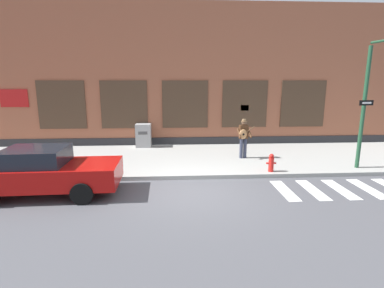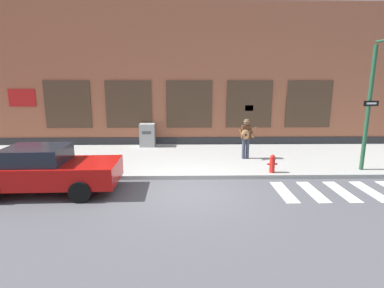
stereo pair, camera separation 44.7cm
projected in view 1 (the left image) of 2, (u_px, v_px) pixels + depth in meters
name	position (u px, v px, depth m)	size (l,w,h in m)	color
ground_plane	(193.00, 192.00, 9.80)	(160.00, 160.00, 0.00)	#4C4C51
sidewalk	(188.00, 159.00, 13.72)	(28.00, 5.51, 0.15)	#9E9E99
building_backdrop	(184.00, 77.00, 17.59)	(28.00, 4.06, 7.53)	#99563D
crosswalk	(354.00, 189.00, 10.10)	(5.20, 1.90, 0.01)	silver
red_car	(44.00, 171.00, 9.47)	(4.65, 2.08, 1.53)	#B20F0C
busker	(244.00, 136.00, 13.32)	(0.73, 0.56, 1.76)	#33384C
utility_box	(144.00, 135.00, 15.70)	(0.78, 0.64, 1.21)	#9E9E9E
fire_hydrant	(271.00, 163.00, 11.47)	(0.38, 0.20, 0.70)	red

